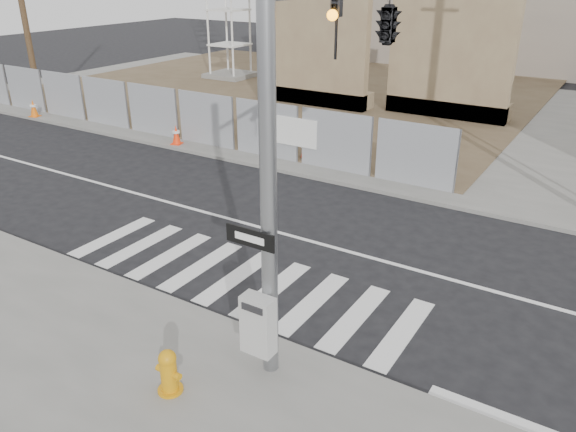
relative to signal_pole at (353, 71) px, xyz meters
The scene contains 11 objects.
ground 5.77m from the signal_pole, 140.66° to the left, with size 100.00×100.00×0.00m, color black.
sidewalk_far 16.91m from the signal_pole, 98.84° to the left, with size 50.00×20.00×0.12m, color slate.
signal_pole is the anchor object (origin of this frame).
chain_link_fence 14.80m from the signal_pole, 150.58° to the left, with size 24.60×0.04×2.00m, color gray.
concrete_wall_left 17.92m from the signal_pole, 122.11° to the left, with size 6.00×1.30×8.00m.
concrete_wall_right 16.46m from the signal_pole, 100.52° to the left, with size 5.50×1.30×8.00m.
fire_hydrant 6.03m from the signal_pole, 104.52° to the right, with size 0.48×0.42×0.80m.
traffic_cone_a 20.59m from the signal_pole, 161.87° to the left, with size 0.49×0.49×0.79m.
traffic_cone_b 13.77m from the signal_pole, 145.64° to the left, with size 0.48×0.48×0.76m.
traffic_cone_c 13.09m from the signal_pole, 148.55° to the left, with size 0.47×0.47×0.75m.
traffic_cone_d 10.22m from the signal_pole, 125.52° to the left, with size 0.44×0.44×0.69m.
Camera 1 is at (6.90, -11.27, 6.47)m, focal length 35.00 mm.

